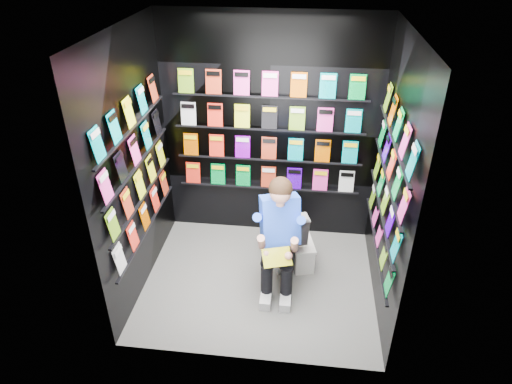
# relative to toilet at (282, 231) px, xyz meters

# --- Properties ---
(floor) EXTENTS (2.40, 2.40, 0.00)m
(floor) POSITION_rel_toilet_xyz_m (-0.20, -0.45, -0.37)
(floor) COLOR #565654
(floor) RESTS_ON ground
(ceiling) EXTENTS (2.40, 2.40, 0.00)m
(ceiling) POSITION_rel_toilet_xyz_m (-0.20, -0.45, 2.23)
(ceiling) COLOR white
(ceiling) RESTS_ON floor
(wall_back) EXTENTS (2.40, 0.04, 2.60)m
(wall_back) POSITION_rel_toilet_xyz_m (-0.20, 0.55, 0.93)
(wall_back) COLOR black
(wall_back) RESTS_ON floor
(wall_front) EXTENTS (2.40, 0.04, 2.60)m
(wall_front) POSITION_rel_toilet_xyz_m (-0.20, -1.45, 0.93)
(wall_front) COLOR black
(wall_front) RESTS_ON floor
(wall_left) EXTENTS (0.04, 2.00, 2.60)m
(wall_left) POSITION_rel_toilet_xyz_m (-1.40, -0.45, 0.93)
(wall_left) COLOR black
(wall_left) RESTS_ON floor
(wall_right) EXTENTS (0.04, 2.00, 2.60)m
(wall_right) POSITION_rel_toilet_xyz_m (1.00, -0.45, 0.93)
(wall_right) COLOR black
(wall_right) RESTS_ON floor
(comics_back) EXTENTS (2.10, 0.06, 1.37)m
(comics_back) POSITION_rel_toilet_xyz_m (-0.20, 0.52, 0.94)
(comics_back) COLOR #C15200
(comics_back) RESTS_ON wall_back
(comics_left) EXTENTS (0.06, 1.70, 1.37)m
(comics_left) POSITION_rel_toilet_xyz_m (-1.37, -0.45, 0.94)
(comics_left) COLOR #C15200
(comics_left) RESTS_ON wall_left
(comics_right) EXTENTS (0.06, 1.70, 1.37)m
(comics_right) POSITION_rel_toilet_xyz_m (0.97, -0.45, 0.94)
(comics_right) COLOR #C15200
(comics_right) RESTS_ON wall_right
(toilet) EXTENTS (0.62, 0.84, 0.73)m
(toilet) POSITION_rel_toilet_xyz_m (0.00, 0.00, 0.00)
(toilet) COLOR white
(toilet) RESTS_ON floor
(longbox) EXTENTS (0.28, 0.41, 0.28)m
(longbox) POSITION_rel_toilet_xyz_m (0.24, -0.10, -0.23)
(longbox) COLOR silver
(longbox) RESTS_ON floor
(longbox_lid) EXTENTS (0.31, 0.43, 0.03)m
(longbox_lid) POSITION_rel_toilet_xyz_m (0.24, -0.10, -0.07)
(longbox_lid) COLOR silver
(longbox_lid) RESTS_ON longbox
(reader) EXTENTS (0.71, 0.87, 1.38)m
(reader) POSITION_rel_toilet_xyz_m (-0.00, -0.38, 0.40)
(reader) COLOR blue
(reader) RESTS_ON toilet
(held_comic) EXTENTS (0.31, 0.24, 0.12)m
(held_comic) POSITION_rel_toilet_xyz_m (-0.00, -0.73, 0.21)
(held_comic) COLOR green
(held_comic) RESTS_ON reader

